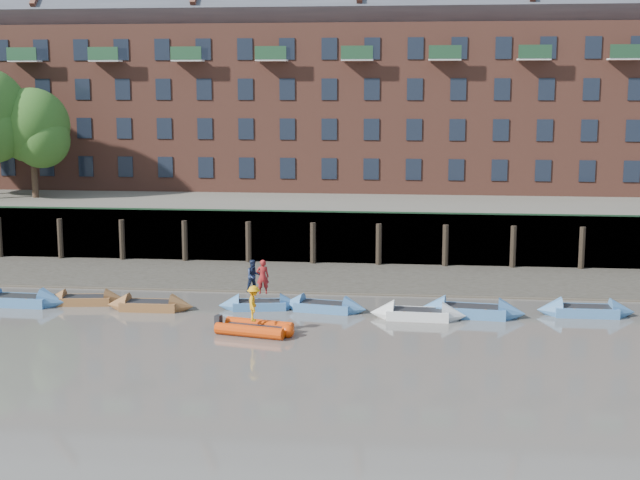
# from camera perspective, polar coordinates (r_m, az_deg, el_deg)

# --- Properties ---
(ground) EXTENTS (220.00, 220.00, 0.00)m
(ground) POSITION_cam_1_polar(r_m,az_deg,el_deg) (33.32, -1.26, -8.90)
(ground) COLOR #605A53
(ground) RESTS_ON ground
(foreshore) EXTENTS (110.00, 8.00, 0.50)m
(foreshore) POSITION_cam_1_polar(r_m,az_deg,el_deg) (50.62, 1.33, -2.46)
(foreshore) COLOR #3D382F
(foreshore) RESTS_ON ground
(mud_band) EXTENTS (110.00, 1.60, 0.10)m
(mud_band) POSITION_cam_1_polar(r_m,az_deg,el_deg) (47.32, 0.99, -3.31)
(mud_band) COLOR #4C4336
(mud_band) RESTS_ON ground
(river_wall) EXTENTS (110.00, 1.23, 3.30)m
(river_wall) POSITION_cam_1_polar(r_m,az_deg,el_deg) (54.62, 1.71, 0.13)
(river_wall) COLOR #2D2A26
(river_wall) RESTS_ON ground
(bank_terrace) EXTENTS (110.00, 28.00, 3.20)m
(bank_terrace) POSITION_cam_1_polar(r_m,az_deg,el_deg) (68.06, 2.59, 2.01)
(bank_terrace) COLOR #5E594D
(bank_terrace) RESTS_ON ground
(apartment_terrace) EXTENTS (80.60, 15.56, 20.98)m
(apartment_terrace) POSITION_cam_1_polar(r_m,az_deg,el_deg) (68.49, 2.71, 11.47)
(apartment_terrace) COLOR brown
(apartment_terrace) RESTS_ON bank_terrace
(rowboat_0) EXTENTS (4.87, 1.62, 1.39)m
(rowboat_0) POSITION_cam_1_polar(r_m,az_deg,el_deg) (46.73, -18.69, -3.68)
(rowboat_0) COLOR teal
(rowboat_0) RESTS_ON ground
(rowboat_1) EXTENTS (4.18, 1.73, 1.18)m
(rowboat_1) POSITION_cam_1_polar(r_m,az_deg,el_deg) (46.03, -14.79, -3.74)
(rowboat_1) COLOR brown
(rowboat_1) RESTS_ON ground
(rowboat_2) EXTENTS (4.29, 1.27, 1.24)m
(rowboat_2) POSITION_cam_1_polar(r_m,az_deg,el_deg) (44.14, -10.82, -4.14)
(rowboat_2) COLOR brown
(rowboat_2) RESTS_ON ground
(rowboat_3) EXTENTS (4.13, 1.81, 1.16)m
(rowboat_3) POSITION_cam_1_polar(r_m,az_deg,el_deg) (43.66, -3.90, -4.16)
(rowboat_3) COLOR teal
(rowboat_3) RESTS_ON ground
(rowboat_4) EXTENTS (4.40, 1.98, 1.23)m
(rowboat_4) POSITION_cam_1_polar(r_m,az_deg,el_deg) (43.15, 0.24, -4.28)
(rowboat_4) COLOR teal
(rowboat_4) RESTS_ON ground
(rowboat_5) EXTENTS (4.53, 1.52, 1.30)m
(rowboat_5) POSITION_cam_1_polar(r_m,az_deg,el_deg) (41.94, 6.28, -4.73)
(rowboat_5) COLOR silver
(rowboat_5) RESTS_ON ground
(rowboat_6) EXTENTS (5.12, 1.99, 1.45)m
(rowboat_6) POSITION_cam_1_polar(r_m,az_deg,el_deg) (42.73, 9.67, -4.51)
(rowboat_6) COLOR teal
(rowboat_6) RESTS_ON ground
(rowboat_7) EXTENTS (4.54, 1.32, 1.32)m
(rowboat_7) POSITION_cam_1_polar(r_m,az_deg,el_deg) (44.11, 16.63, -4.36)
(rowboat_7) COLOR teal
(rowboat_7) RESTS_ON ground
(rib_tender) EXTENTS (3.54, 2.32, 0.60)m
(rib_tender) POSITION_cam_1_polar(r_m,az_deg,el_deg) (39.25, -4.03, -5.66)
(rib_tender) COLOR #D63906
(rib_tender) RESTS_ON ground
(person_rower_a) EXTENTS (0.70, 0.54, 1.69)m
(person_rower_a) POSITION_cam_1_polar(r_m,az_deg,el_deg) (43.25, -3.69, -2.36)
(person_rower_a) COLOR maroon
(person_rower_a) RESTS_ON rowboat_3
(person_rower_b) EXTENTS (0.98, 0.92, 1.61)m
(person_rower_b) POSITION_cam_1_polar(r_m,az_deg,el_deg) (43.65, -4.27, -2.31)
(person_rower_b) COLOR #19233F
(person_rower_b) RESTS_ON rowboat_3
(person_rib_crew) EXTENTS (0.71, 1.08, 1.57)m
(person_rib_crew) POSITION_cam_1_polar(r_m,az_deg,el_deg) (39.11, -4.26, -4.07)
(person_rib_crew) COLOR orange
(person_rib_crew) RESTS_ON rib_tender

